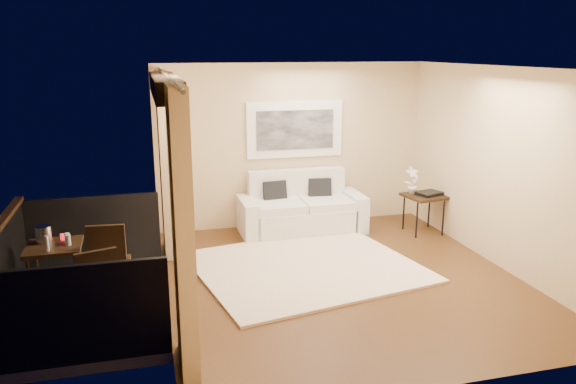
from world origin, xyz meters
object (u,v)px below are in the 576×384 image
object	(u,v)px
orchid	(412,181)
ice_bucket	(44,234)
side_table	(424,198)
bistro_table	(54,252)
balcony_chair_near	(101,291)
sofa	(301,210)
balcony_chair_far	(109,257)

from	to	relation	value
orchid	ice_bucket	xyz separation A→B (m)	(-5.34, -1.27, -0.03)
side_table	bistro_table	distance (m)	5.56
balcony_chair_near	ice_bucket	xyz separation A→B (m)	(-0.68, 1.21, 0.26)
balcony_chair_near	ice_bucket	world-z (taller)	balcony_chair_near
sofa	bistro_table	size ratio (longest dim) A/B	2.79
side_table	ice_bucket	bearing A→B (deg)	-168.04
bistro_table	ice_bucket	size ratio (longest dim) A/B	3.61
balcony_chair_far	balcony_chair_near	size ratio (longest dim) A/B	1.03
sofa	bistro_table	xyz separation A→B (m)	(-3.51, -1.91, 0.30)
side_table	bistro_table	world-z (taller)	bistro_table
sofa	balcony_chair_far	world-z (taller)	balcony_chair_far
balcony_chair_near	ice_bucket	distance (m)	1.42
sofa	balcony_chair_near	distance (m)	4.21
balcony_chair_far	ice_bucket	distance (m)	0.81
side_table	orchid	world-z (taller)	orchid
orchid	bistro_table	world-z (taller)	orchid
ice_bucket	orchid	bearing A→B (deg)	13.38
orchid	balcony_chair_near	world-z (taller)	orchid
sofa	side_table	world-z (taller)	sofa
orchid	balcony_chair_far	world-z (taller)	orchid
sofa	orchid	bearing A→B (deg)	-16.80
orchid	balcony_chair_near	bearing A→B (deg)	-151.95
balcony_chair_far	balcony_chair_near	world-z (taller)	balcony_chair_far
bistro_table	balcony_chair_near	size ratio (longest dim) A/B	0.75
ice_bucket	balcony_chair_near	bearing A→B (deg)	-60.65
sofa	balcony_chair_near	xyz separation A→B (m)	(-2.94, -3.00, 0.22)
balcony_chair_far	ice_bucket	bearing A→B (deg)	-16.34
sofa	orchid	world-z (taller)	orchid
orchid	ice_bucket	size ratio (longest dim) A/B	2.25
sofa	balcony_chair_far	size ratio (longest dim) A/B	2.04
balcony_chair_near	ice_bucket	size ratio (longest dim) A/B	4.82
balcony_chair_far	bistro_table	bearing A→B (deg)	-9.20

